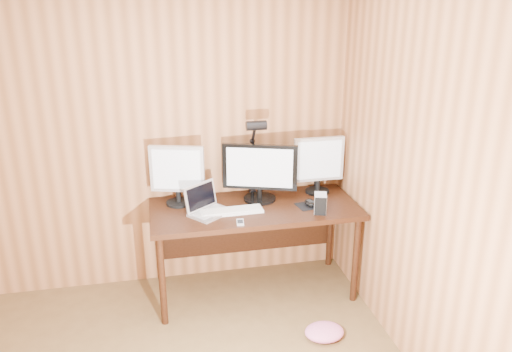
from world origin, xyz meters
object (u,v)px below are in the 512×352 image
object	(u,v)px
laptop	(206,206)
desk_lamp	(254,146)
speaker	(317,180)
monitor_left	(177,173)
phone	(240,222)
monitor_right	(319,163)
hard_drive	(320,203)
keyboard	(232,211)
mouse	(310,203)
desk	(253,217)
monitor_center	(260,172)

from	to	relation	value
laptop	desk_lamp	xyz separation A→B (m)	(0.42, 0.26, 0.37)
laptop	speaker	bearing A→B (deg)	-19.49
monitor_left	phone	xyz separation A→B (m)	(0.41, -0.45, -0.25)
speaker	desk_lamp	world-z (taller)	desk_lamp
monitor_right	hard_drive	bearing A→B (deg)	-106.82
monitor_left	phone	bearing A→B (deg)	-31.57
laptop	keyboard	world-z (taller)	laptop
monitor_right	speaker	distance (m)	0.23
mouse	phone	bearing A→B (deg)	178.84
desk_lamp	desk	bearing A→B (deg)	-88.34
monitor_center	monitor_right	size ratio (longest dim) A/B	1.21
monitor_right	laptop	size ratio (longest dim) A/B	1.23
keyboard	desk_lamp	size ratio (longest dim) A/B	0.69
keyboard	mouse	world-z (taller)	mouse
monitor_center	speaker	world-z (taller)	monitor_center
monitor_right	mouse	xyz separation A→B (m)	(-0.15, -0.26, -0.23)
hard_drive	phone	distance (m)	0.63
keyboard	monitor_right	bearing A→B (deg)	16.70
mouse	phone	distance (m)	0.62
desk	hard_drive	distance (m)	0.57
phone	desk_lamp	distance (m)	0.68
desk	desk_lamp	world-z (taller)	desk_lamp
monitor_right	laptop	xyz separation A→B (m)	(-0.95, -0.22, -0.20)
hard_drive	phone	bearing A→B (deg)	-156.22
monitor_center	hard_drive	size ratio (longest dim) A/B	3.74
monitor_right	hard_drive	size ratio (longest dim) A/B	3.10
keyboard	desk_lamp	bearing A→B (deg)	48.97
monitor_center	mouse	world-z (taller)	monitor_center
mouse	laptop	bearing A→B (deg)	157.34
monitor_right	laptop	world-z (taller)	monitor_right
monitor_center	mouse	size ratio (longest dim) A/B	4.77
monitor_left	keyboard	world-z (taller)	monitor_left
desk	speaker	xyz separation A→B (m)	(0.61, 0.23, 0.19)
desk	hard_drive	bearing A→B (deg)	-30.87
monitor_right	hard_drive	xyz separation A→B (m)	(-0.11, -0.39, -0.18)
monitor_right	mouse	size ratio (longest dim) A/B	3.95
hard_drive	desk_lamp	distance (m)	0.69
desk	hard_drive	world-z (taller)	hard_drive
hard_drive	speaker	size ratio (longest dim) A/B	1.19
desk_lamp	laptop	bearing A→B (deg)	-130.40
mouse	desk_lamp	bearing A→B (deg)	122.23
monitor_left	keyboard	bearing A→B (deg)	-17.02
keyboard	phone	bearing A→B (deg)	-83.49
mouse	hard_drive	size ratio (longest dim) A/B	0.79
mouse	monitor_right	bearing A→B (deg)	40.13
desk	speaker	distance (m)	0.67
monitor_center	mouse	bearing A→B (deg)	-9.92
laptop	phone	size ratio (longest dim) A/B	3.53
hard_drive	mouse	bearing A→B (deg)	123.14
monitor_right	laptop	bearing A→B (deg)	-167.89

